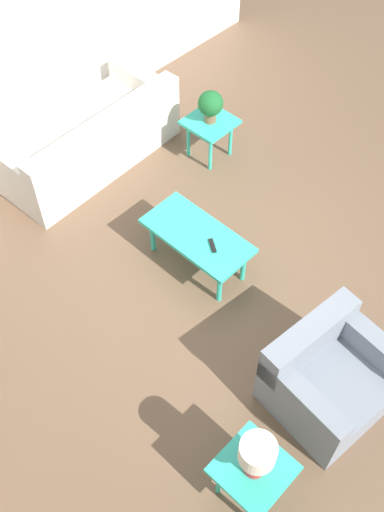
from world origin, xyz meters
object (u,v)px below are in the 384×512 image
(potted_plant, at_px, (210,105))
(sofa, at_px, (89,140))
(side_table_lamp, at_px, (253,472))
(table_lamp, at_px, (257,456))
(armchair, at_px, (328,377))
(side_table_plant, at_px, (210,126))
(coffee_table, at_px, (197,238))

(potted_plant, bearing_deg, sofa, 47.87)
(side_table_lamp, relative_size, table_lamp, 1.24)
(armchair, distance_m, side_table_lamp, 1.05)
(side_table_plant, distance_m, side_table_lamp, 3.79)
(armchair, relative_size, side_table_lamp, 2.04)
(sofa, xyz_separation_m, table_lamp, (-3.69, 1.57, 0.45))
(coffee_table, bearing_deg, table_lamp, 143.64)
(coffee_table, xyz_separation_m, side_table_plant, (0.99, -1.25, 0.02))
(potted_plant, height_order, table_lamp, table_lamp)
(side_table_plant, bearing_deg, potted_plant, 116.57)
(sofa, bearing_deg, potted_plant, 135.84)
(sofa, relative_size, armchair, 2.05)
(sofa, distance_m, side_table_lamp, 4.02)
(side_table_lamp, bearing_deg, coffee_table, -36.36)
(coffee_table, xyz_separation_m, potted_plant, (0.99, -1.25, 0.31))
(side_table_lamp, bearing_deg, table_lamp, 0.00)
(armchair, bearing_deg, coffee_table, 87.47)
(side_table_plant, height_order, potted_plant, potted_plant)
(potted_plant, xyz_separation_m, table_lamp, (-2.79, 2.58, 0.03))
(armchair, bearing_deg, potted_plant, 67.23)
(sofa, height_order, potted_plant, potted_plant)
(sofa, bearing_deg, coffee_table, 80.41)
(coffee_table, height_order, side_table_lamp, side_table_lamp)
(side_table_plant, relative_size, side_table_lamp, 1.00)
(side_table_plant, bearing_deg, sofa, 47.87)
(side_table_plant, bearing_deg, coffee_table, 128.32)
(sofa, xyz_separation_m, armchair, (-3.62, 0.53, 0.00))
(coffee_table, xyz_separation_m, side_table_lamp, (-1.80, 1.32, 0.02))
(sofa, relative_size, side_table_lamp, 4.18)
(sofa, relative_size, side_table_plant, 4.18)
(side_table_plant, xyz_separation_m, side_table_lamp, (-2.79, 2.58, 0.00))
(armchair, bearing_deg, table_lamp, -169.60)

